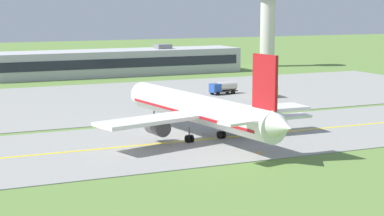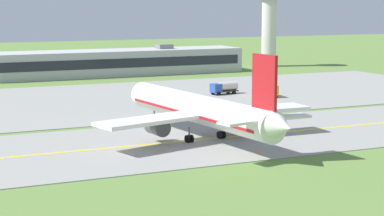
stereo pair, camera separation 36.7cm
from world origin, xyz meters
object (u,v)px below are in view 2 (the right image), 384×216
airplane_lead (200,110)px  service_truck_baggage (268,89)px  service_truck_catering (224,87)px  control_tower (269,14)px

airplane_lead → service_truck_baggage: (30.27, 32.45, -2.60)m
airplane_lead → service_truck_baggage: 44.45m
airplane_lead → service_truck_catering: bearing=58.8°
airplane_lead → control_tower: (64.35, 89.65, 11.35)m
service_truck_baggage → service_truck_catering: 9.35m
service_truck_baggage → control_tower: bearing=59.2°
service_truck_baggage → control_tower: control_tower is taller
airplane_lead → control_tower: bearing=54.3°
service_truck_baggage → control_tower: size_ratio=0.24×
service_truck_baggage → service_truck_catering: (-6.58, 6.63, 0.00)m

